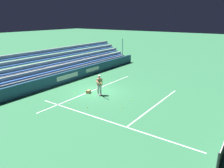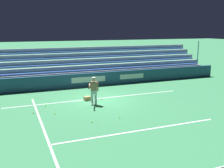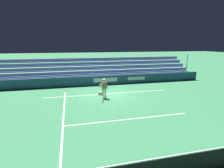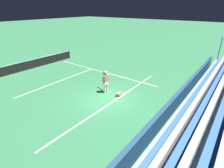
{
  "view_description": "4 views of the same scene",
  "coord_description": "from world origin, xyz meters",
  "px_view_note": "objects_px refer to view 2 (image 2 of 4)",
  "views": [
    {
      "loc": [
        14.07,
        11.5,
        6.24
      ],
      "look_at": [
        0.33,
        1.78,
        1.07
      ],
      "focal_mm": 35.0,
      "sensor_mm": 36.0,
      "label": 1
    },
    {
      "loc": [
        5.39,
        15.53,
        4.61
      ],
      "look_at": [
        -0.74,
        0.13,
        1.06
      ],
      "focal_mm": 42.0,
      "sensor_mm": 36.0,
      "label": 2
    },
    {
      "loc": [
        3.54,
        15.33,
        4.74
      ],
      "look_at": [
        -0.28,
        -0.29,
        1.0
      ],
      "focal_mm": 28.0,
      "sensor_mm": 36.0,
      "label": 3
    },
    {
      "loc": [
        -8.61,
        -6.9,
        6.1
      ],
      "look_at": [
        0.36,
        -0.08,
        1.07
      ],
      "focal_mm": 28.0,
      "sensor_mm": 36.0,
      "label": 4
    }
  ],
  "objects_px": {
    "ball_box_cardboard": "(87,98)",
    "tennis_ball_midcourt": "(34,113)",
    "tennis_player": "(94,91)",
    "tennis_ball_far_left": "(55,113)",
    "tennis_ball_by_box": "(73,97)",
    "tennis_ball_on_baseline": "(120,117)",
    "tennis_ball_toward_net": "(45,106)",
    "tennis_ball_far_right": "(101,99)",
    "tennis_ball_near_player": "(92,122)"
  },
  "relations": [
    {
      "from": "tennis_ball_by_box",
      "to": "tennis_ball_on_baseline",
      "type": "height_order",
      "value": "same"
    },
    {
      "from": "ball_box_cardboard",
      "to": "tennis_ball_near_player",
      "type": "height_order",
      "value": "ball_box_cardboard"
    },
    {
      "from": "ball_box_cardboard",
      "to": "tennis_ball_far_left",
      "type": "relative_size",
      "value": 6.06
    },
    {
      "from": "tennis_player",
      "to": "tennis_ball_far_left",
      "type": "xyz_separation_m",
      "value": [
        2.52,
        0.89,
        -0.86
      ]
    },
    {
      "from": "tennis_ball_far_right",
      "to": "tennis_ball_on_baseline",
      "type": "bearing_deg",
      "value": 85.16
    },
    {
      "from": "tennis_ball_toward_net",
      "to": "ball_box_cardboard",
      "type": "bearing_deg",
      "value": -170.54
    },
    {
      "from": "tennis_player",
      "to": "tennis_ball_on_baseline",
      "type": "relative_size",
      "value": 25.98
    },
    {
      "from": "tennis_ball_toward_net",
      "to": "tennis_ball_midcourt",
      "type": "distance_m",
      "value": 1.31
    },
    {
      "from": "tennis_ball_far_right",
      "to": "tennis_ball_far_left",
      "type": "distance_m",
      "value": 3.86
    },
    {
      "from": "tennis_ball_near_player",
      "to": "tennis_ball_by_box",
      "type": "height_order",
      "value": "same"
    },
    {
      "from": "tennis_ball_by_box",
      "to": "tennis_ball_on_baseline",
      "type": "distance_m",
      "value": 5.05
    },
    {
      "from": "tennis_ball_midcourt",
      "to": "tennis_ball_by_box",
      "type": "height_order",
      "value": "same"
    },
    {
      "from": "tennis_player",
      "to": "tennis_ball_midcourt",
      "type": "xyz_separation_m",
      "value": [
        3.61,
        0.38,
        -0.86
      ]
    },
    {
      "from": "tennis_ball_on_baseline",
      "to": "tennis_ball_by_box",
      "type": "bearing_deg",
      "value": -74.72
    },
    {
      "from": "ball_box_cardboard",
      "to": "tennis_ball_midcourt",
      "type": "height_order",
      "value": "ball_box_cardboard"
    },
    {
      "from": "tennis_ball_far_right",
      "to": "tennis_ball_toward_net",
      "type": "bearing_deg",
      "value": 4.94
    },
    {
      "from": "tennis_ball_midcourt",
      "to": "tennis_ball_by_box",
      "type": "relative_size",
      "value": 1.0
    },
    {
      "from": "tennis_ball_far_left",
      "to": "tennis_ball_on_baseline",
      "type": "bearing_deg",
      "value": 148.37
    },
    {
      "from": "ball_box_cardboard",
      "to": "tennis_ball_far_left",
      "type": "xyz_separation_m",
      "value": [
        2.43,
        2.03,
        -0.1
      ]
    },
    {
      "from": "tennis_player",
      "to": "tennis_ball_midcourt",
      "type": "distance_m",
      "value": 3.73
    },
    {
      "from": "ball_box_cardboard",
      "to": "tennis_ball_far_right",
      "type": "height_order",
      "value": "ball_box_cardboard"
    },
    {
      "from": "tennis_ball_far_left",
      "to": "tennis_ball_by_box",
      "type": "relative_size",
      "value": 1.0
    },
    {
      "from": "ball_box_cardboard",
      "to": "tennis_ball_near_player",
      "type": "distance_m",
      "value": 4.15
    },
    {
      "from": "tennis_ball_far_right",
      "to": "tennis_ball_near_player",
      "type": "distance_m",
      "value": 4.33
    },
    {
      "from": "ball_box_cardboard",
      "to": "tennis_ball_midcourt",
      "type": "relative_size",
      "value": 6.06
    },
    {
      "from": "tennis_ball_far_right",
      "to": "tennis_ball_midcourt",
      "type": "height_order",
      "value": "same"
    },
    {
      "from": "ball_box_cardboard",
      "to": "tennis_ball_midcourt",
      "type": "distance_m",
      "value": 3.83
    },
    {
      "from": "tennis_ball_far_right",
      "to": "tennis_ball_near_player",
      "type": "height_order",
      "value": "same"
    },
    {
      "from": "tennis_player",
      "to": "tennis_ball_midcourt",
      "type": "height_order",
      "value": "tennis_player"
    },
    {
      "from": "tennis_player",
      "to": "tennis_ball_far_right",
      "type": "distance_m",
      "value": 1.57
    },
    {
      "from": "tennis_player",
      "to": "ball_box_cardboard",
      "type": "height_order",
      "value": "tennis_player"
    },
    {
      "from": "ball_box_cardboard",
      "to": "tennis_ball_toward_net",
      "type": "bearing_deg",
      "value": 9.46
    },
    {
      "from": "tennis_ball_midcourt",
      "to": "tennis_ball_by_box",
      "type": "bearing_deg",
      "value": -138.56
    },
    {
      "from": "tennis_ball_toward_net",
      "to": "tennis_ball_near_player",
      "type": "height_order",
      "value": "same"
    },
    {
      "from": "tennis_ball_by_box",
      "to": "tennis_ball_on_baseline",
      "type": "bearing_deg",
      "value": 105.28
    },
    {
      "from": "tennis_ball_by_box",
      "to": "tennis_ball_toward_net",
      "type": "bearing_deg",
      "value": 35.0
    },
    {
      "from": "tennis_player",
      "to": "tennis_ball_near_player",
      "type": "relative_size",
      "value": 25.98
    },
    {
      "from": "tennis_ball_far_left",
      "to": "tennis_player",
      "type": "bearing_deg",
      "value": -160.49
    },
    {
      "from": "ball_box_cardboard",
      "to": "tennis_ball_by_box",
      "type": "relative_size",
      "value": 6.06
    },
    {
      "from": "tennis_player",
      "to": "tennis_ball_toward_net",
      "type": "xyz_separation_m",
      "value": [
        2.83,
        -0.68,
        -0.86
      ]
    },
    {
      "from": "tennis_ball_midcourt",
      "to": "tennis_ball_on_baseline",
      "type": "xyz_separation_m",
      "value": [
        -4.13,
        2.39,
        0.0
      ]
    },
    {
      "from": "ball_box_cardboard",
      "to": "tennis_ball_midcourt",
      "type": "bearing_deg",
      "value": 23.28
    },
    {
      "from": "tennis_ball_by_box",
      "to": "tennis_ball_midcourt",
      "type": "bearing_deg",
      "value": 41.44
    },
    {
      "from": "tennis_player",
      "to": "tennis_ball_far_left",
      "type": "relative_size",
      "value": 25.98
    },
    {
      "from": "tennis_ball_toward_net",
      "to": "tennis_ball_on_baseline",
      "type": "distance_m",
      "value": 4.81
    },
    {
      "from": "tennis_ball_by_box",
      "to": "tennis_ball_far_right",
      "type": "bearing_deg",
      "value": 146.28
    },
    {
      "from": "tennis_ball_far_left",
      "to": "tennis_ball_far_right",
      "type": "bearing_deg",
      "value": -150.71
    },
    {
      "from": "tennis_ball_midcourt",
      "to": "tennis_ball_by_box",
      "type": "xyz_separation_m",
      "value": [
        -2.8,
        -2.47,
        0.0
      ]
    },
    {
      "from": "tennis_ball_toward_net",
      "to": "tennis_ball_on_baseline",
      "type": "height_order",
      "value": "same"
    },
    {
      "from": "tennis_player",
      "to": "tennis_ball_near_player",
      "type": "xyz_separation_m",
      "value": [
        1.05,
        2.9,
        -0.86
      ]
    }
  ]
}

